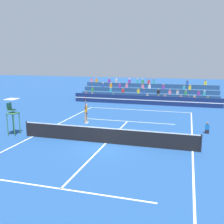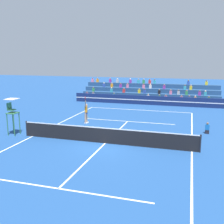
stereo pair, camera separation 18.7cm
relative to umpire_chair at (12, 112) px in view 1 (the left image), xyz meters
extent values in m
plane|color=navy|center=(7.08, 0.00, -1.72)|extent=(120.00, 120.00, 0.00)
cube|color=white|center=(7.08, 11.90, -1.71)|extent=(11.00, 0.10, 0.01)
cube|color=white|center=(1.58, 0.00, -1.71)|extent=(0.10, 23.80, 0.01)
cube|color=white|center=(12.58, 0.00, -1.71)|extent=(0.10, 23.80, 0.01)
cube|color=white|center=(7.08, -6.43, -1.71)|extent=(8.25, 0.10, 0.01)
cube|color=white|center=(7.08, 6.43, -1.71)|extent=(8.25, 0.10, 0.01)
cube|color=white|center=(7.08, 0.00, -1.71)|extent=(0.10, 12.85, 0.01)
cylinder|color=black|center=(1.13, 0.00, -1.17)|extent=(0.10, 0.10, 1.10)
cylinder|color=black|center=(13.03, 0.00, -1.17)|extent=(0.10, 0.10, 1.10)
cube|color=black|center=(7.08, 0.00, -1.22)|extent=(11.90, 0.02, 1.00)
cube|color=white|center=(7.08, 0.00, -0.69)|extent=(11.90, 0.04, 0.06)
cube|color=navy|center=(7.08, 15.52, -1.17)|extent=(18.00, 0.24, 1.10)
cube|color=white|center=(7.08, 15.39, -1.17)|extent=(18.00, 0.02, 0.10)
cube|color=navy|center=(7.08, 16.79, -1.44)|extent=(17.67, 0.95, 0.55)
cube|color=pink|center=(11.33, 16.62, -0.95)|extent=(0.32, 0.22, 0.44)
sphere|color=brown|center=(11.33, 16.62, -0.63)|extent=(0.18, 0.18, 0.18)
cube|color=pink|center=(-0.92, 16.62, -0.95)|extent=(0.32, 0.22, 0.44)
sphere|color=brown|center=(-0.92, 16.62, -0.63)|extent=(0.18, 0.18, 0.18)
cube|color=silver|center=(7.30, 16.62, -0.95)|extent=(0.32, 0.22, 0.44)
sphere|color=tan|center=(7.30, 16.62, -0.63)|extent=(0.18, 0.18, 0.18)
cube|color=#338C4C|center=(8.68, 16.62, -0.95)|extent=(0.32, 0.22, 0.44)
sphere|color=brown|center=(8.68, 16.62, -0.63)|extent=(0.18, 0.18, 0.18)
cube|color=orange|center=(12.92, 16.62, -0.95)|extent=(0.32, 0.22, 0.44)
sphere|color=beige|center=(12.92, 16.62, -0.63)|extent=(0.18, 0.18, 0.18)
cube|color=#2D4CA5|center=(12.22, 16.62, -0.95)|extent=(0.32, 0.22, 0.44)
sphere|color=brown|center=(12.22, 16.62, -0.63)|extent=(0.18, 0.18, 0.18)
cube|color=silver|center=(-0.03, 16.62, -0.95)|extent=(0.32, 0.22, 0.44)
sphere|color=brown|center=(-0.03, 16.62, -0.63)|extent=(0.18, 0.18, 0.18)
cube|color=#338C4C|center=(14.43, 16.62, -0.95)|extent=(0.32, 0.22, 0.44)
sphere|color=brown|center=(14.43, 16.62, -0.63)|extent=(0.18, 0.18, 0.18)
cube|color=teal|center=(2.85, 16.62, -0.95)|extent=(0.32, 0.22, 0.44)
sphere|color=brown|center=(2.85, 16.62, -0.63)|extent=(0.18, 0.18, 0.18)
cube|color=pink|center=(9.46, 16.62, -0.95)|extent=(0.32, 0.22, 0.44)
sphere|color=#9E7051|center=(9.46, 16.62, -0.63)|extent=(0.18, 0.18, 0.18)
cube|color=navy|center=(7.08, 17.74, -1.17)|extent=(17.67, 0.95, 1.10)
cube|color=#338C4C|center=(11.87, 17.57, -0.40)|extent=(0.32, 0.22, 0.44)
sphere|color=#9E7051|center=(11.87, 17.57, -0.08)|extent=(0.18, 0.18, 0.18)
cube|color=teal|center=(14.05, 17.57, -0.40)|extent=(0.32, 0.22, 0.44)
sphere|color=beige|center=(14.05, 17.57, -0.08)|extent=(0.18, 0.18, 0.18)
cube|color=yellow|center=(5.97, 17.57, -0.40)|extent=(0.32, 0.22, 0.44)
sphere|color=brown|center=(5.97, 17.57, -0.08)|extent=(0.18, 0.18, 0.18)
cube|color=red|center=(3.92, 17.57, -0.40)|extent=(0.32, 0.22, 0.44)
sphere|color=#9E7051|center=(3.92, 17.57, -0.08)|extent=(0.18, 0.18, 0.18)
cube|color=#B2B2B7|center=(10.90, 17.57, -0.40)|extent=(0.32, 0.22, 0.44)
sphere|color=brown|center=(10.90, 17.57, -0.08)|extent=(0.18, 0.18, 0.18)
cube|color=teal|center=(2.22, 17.57, -0.40)|extent=(0.32, 0.22, 0.44)
sphere|color=beige|center=(2.22, 17.57, -0.08)|extent=(0.18, 0.18, 0.18)
cube|color=purple|center=(13.39, 17.57, -0.40)|extent=(0.32, 0.22, 0.44)
sphere|color=brown|center=(13.39, 17.57, -0.08)|extent=(0.18, 0.18, 0.18)
cube|color=black|center=(8.53, 17.57, -0.40)|extent=(0.32, 0.22, 0.44)
sphere|color=brown|center=(8.53, 17.57, -0.08)|extent=(0.18, 0.18, 0.18)
cube|color=#338C4C|center=(-0.36, 17.57, -0.40)|extent=(0.32, 0.22, 0.44)
sphere|color=brown|center=(-0.36, 17.57, -0.08)|extent=(0.18, 0.18, 0.18)
cube|color=pink|center=(9.96, 17.57, -0.40)|extent=(0.32, 0.22, 0.44)
sphere|color=brown|center=(9.96, 17.57, -0.08)|extent=(0.18, 0.18, 0.18)
cube|color=#2D4CA5|center=(6.66, 17.57, -0.40)|extent=(0.32, 0.22, 0.44)
sphere|color=brown|center=(6.66, 17.57, -0.08)|extent=(0.18, 0.18, 0.18)
cube|color=navy|center=(7.08, 18.69, -0.89)|extent=(17.67, 0.95, 1.65)
cube|color=silver|center=(7.25, 18.52, 0.15)|extent=(0.32, 0.22, 0.44)
sphere|color=beige|center=(7.25, 18.52, 0.47)|extent=(0.18, 0.18, 0.18)
cube|color=yellow|center=(12.34, 18.52, 0.15)|extent=(0.32, 0.22, 0.44)
sphere|color=tan|center=(12.34, 18.52, 0.47)|extent=(0.18, 0.18, 0.18)
cube|color=pink|center=(6.36, 18.52, 0.15)|extent=(0.32, 0.22, 0.44)
sphere|color=brown|center=(6.36, 18.52, 0.47)|extent=(0.18, 0.18, 0.18)
cube|color=pink|center=(4.20, 18.52, 0.15)|extent=(0.32, 0.22, 0.44)
sphere|color=#9E7051|center=(4.20, 18.52, 0.47)|extent=(0.18, 0.18, 0.18)
cube|color=orange|center=(1.99, 18.52, 0.15)|extent=(0.32, 0.22, 0.44)
sphere|color=tan|center=(1.99, 18.52, 0.47)|extent=(0.18, 0.18, 0.18)
cube|color=teal|center=(11.62, 18.52, 0.15)|extent=(0.32, 0.22, 0.44)
sphere|color=brown|center=(11.62, 18.52, 0.47)|extent=(0.18, 0.18, 0.18)
cube|color=#2D4CA5|center=(0.85, 18.52, 0.15)|extent=(0.32, 0.22, 0.44)
sphere|color=beige|center=(0.85, 18.52, 0.47)|extent=(0.18, 0.18, 0.18)
cube|color=purple|center=(3.22, 18.52, 0.15)|extent=(0.32, 0.22, 0.44)
sphere|color=brown|center=(3.22, 18.52, 0.47)|extent=(0.18, 0.18, 0.18)
cube|color=purple|center=(9.05, 18.52, 0.15)|extent=(0.32, 0.22, 0.44)
sphere|color=#9E7051|center=(9.05, 18.52, 0.47)|extent=(0.18, 0.18, 0.18)
cube|color=navy|center=(7.08, 19.64, -0.62)|extent=(17.67, 0.95, 2.20)
cube|color=#2D4CA5|center=(11.99, 19.47, 0.70)|extent=(0.32, 0.22, 0.44)
sphere|color=brown|center=(11.99, 19.47, 1.02)|extent=(0.18, 0.18, 0.18)
cube|color=teal|center=(5.47, 19.47, 0.70)|extent=(0.32, 0.22, 0.44)
sphere|color=tan|center=(5.47, 19.47, 1.02)|extent=(0.18, 0.18, 0.18)
cube|color=purple|center=(1.46, 19.47, 0.70)|extent=(0.32, 0.22, 0.44)
sphere|color=#9E7051|center=(1.46, 19.47, 1.02)|extent=(0.18, 0.18, 0.18)
cube|color=purple|center=(4.34, 19.47, 0.70)|extent=(0.32, 0.22, 0.44)
sphere|color=beige|center=(4.34, 19.47, 1.02)|extent=(0.18, 0.18, 0.18)
cube|color=pink|center=(-1.19, 19.47, 0.70)|extent=(0.32, 0.22, 0.44)
sphere|color=brown|center=(-1.19, 19.47, 1.02)|extent=(0.18, 0.18, 0.18)
cube|color=teal|center=(7.66, 19.47, 0.70)|extent=(0.32, 0.22, 0.44)
sphere|color=brown|center=(7.66, 19.47, 1.02)|extent=(0.18, 0.18, 0.18)
cube|color=yellow|center=(14.20, 19.47, 0.70)|extent=(0.32, 0.22, 0.44)
sphere|color=brown|center=(14.20, 19.47, 1.02)|extent=(0.18, 0.18, 0.18)
cube|color=#B2B2B7|center=(2.50, 19.47, 0.70)|extent=(0.32, 0.22, 0.44)
sphere|color=beige|center=(2.50, 19.47, 1.02)|extent=(0.18, 0.18, 0.18)
cube|color=orange|center=(-0.43, 19.47, 0.70)|extent=(0.32, 0.22, 0.44)
sphere|color=#9E7051|center=(-0.43, 19.47, 1.02)|extent=(0.18, 0.18, 0.18)
cube|color=#338C4C|center=(6.18, 19.47, 0.70)|extent=(0.32, 0.22, 0.44)
sphere|color=tan|center=(6.18, 19.47, 1.02)|extent=(0.18, 0.18, 0.18)
cube|color=red|center=(7.01, 19.47, 0.70)|extent=(0.32, 0.22, 0.44)
sphere|color=brown|center=(7.01, 19.47, 1.02)|extent=(0.18, 0.18, 0.18)
cylinder|color=#337047|center=(0.32, 0.32, -0.92)|extent=(0.07, 0.07, 1.60)
cylinder|color=#337047|center=(0.32, -0.32, -0.92)|extent=(0.07, 0.07, 1.60)
cylinder|color=#337047|center=(-0.24, 0.32, -0.92)|extent=(0.07, 0.07, 1.60)
cylinder|color=#337047|center=(-0.24, -0.32, -0.92)|extent=(0.07, 0.07, 1.60)
cube|color=#337047|center=(0.04, 0.00, -0.09)|extent=(0.68, 0.76, 0.06)
cube|color=#337047|center=(-0.02, 0.00, 0.14)|extent=(0.44, 0.48, 0.06)
cube|color=#337047|center=(-0.22, 0.00, 0.39)|extent=(0.06, 0.48, 0.52)
cube|color=white|center=(0.04, 0.00, 0.93)|extent=(0.76, 0.84, 0.04)
cube|color=black|center=(13.66, 4.43, -1.66)|extent=(0.28, 0.36, 0.12)
cube|color=black|center=(13.66, 4.43, -1.54)|extent=(0.28, 0.24, 0.18)
cube|color=#1966B2|center=(13.66, 4.43, -1.25)|extent=(0.30, 0.18, 0.40)
sphere|color=brown|center=(13.66, 4.43, -0.96)|extent=(0.17, 0.17, 0.17)
cylinder|color=tan|center=(3.79, 4.89, -1.27)|extent=(0.14, 0.14, 0.90)
cylinder|color=tan|center=(3.78, 4.65, -1.27)|extent=(0.14, 0.14, 0.90)
cube|color=navy|center=(3.80, 4.78, -0.78)|extent=(0.28, 0.36, 0.20)
cube|color=orange|center=(3.80, 4.78, -0.48)|extent=(0.29, 0.40, 0.56)
sphere|color=tan|center=(3.80, 4.78, -0.12)|extent=(0.22, 0.22, 0.22)
cube|color=white|center=(3.83, 4.90, -1.67)|extent=(0.28, 0.19, 0.09)
cube|color=white|center=(3.82, 4.66, -1.67)|extent=(0.28, 0.19, 0.09)
cylinder|color=tan|center=(3.74, 5.02, -0.54)|extent=(0.09, 0.09, 0.56)
cylinder|color=tan|center=(3.89, 4.47, 0.02)|extent=(0.17, 0.31, 0.59)
cylinder|color=black|center=(3.93, 4.33, 0.39)|extent=(0.06, 0.11, 0.22)
torus|color=#B21E1E|center=(3.95, 4.27, 0.56)|extent=(0.14, 0.39, 0.40)
sphere|color=#C6DB33|center=(3.16, 6.78, -1.68)|extent=(0.07, 0.07, 0.07)
camera|label=1|loc=(12.09, -15.76, 3.78)|focal=42.00mm
camera|label=2|loc=(12.27, -15.71, 3.78)|focal=42.00mm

